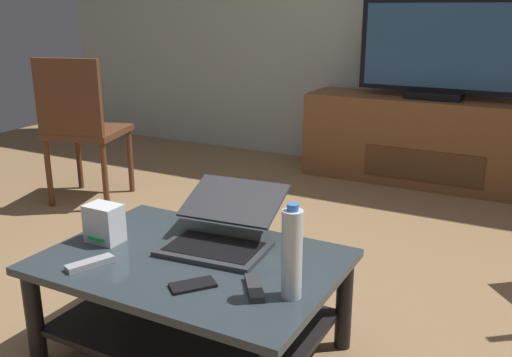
% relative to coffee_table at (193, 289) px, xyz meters
% --- Properties ---
extents(ground_plane, '(7.68, 7.68, 0.00)m').
position_rel_coffee_table_xyz_m(ground_plane, '(-0.02, 0.30, -0.27)').
color(ground_plane, olive).
extents(coffee_table, '(1.01, 0.70, 0.39)m').
position_rel_coffee_table_xyz_m(coffee_table, '(0.00, 0.00, 0.00)').
color(coffee_table, '#2D383D').
rests_on(coffee_table, ground).
extents(media_cabinet, '(1.77, 0.45, 0.61)m').
position_rel_coffee_table_xyz_m(media_cabinet, '(0.30, 2.54, 0.04)').
color(media_cabinet, brown).
rests_on(media_cabinet, ground).
extents(television, '(1.06, 0.20, 0.66)m').
position_rel_coffee_table_xyz_m(television, '(0.30, 2.52, 0.66)').
color(television, black).
rests_on(television, media_cabinet).
extents(side_chair, '(0.55, 0.55, 0.93)m').
position_rel_coffee_table_xyz_m(side_chair, '(-1.55, 1.07, 0.25)').
color(side_chair, '#59331E').
rests_on(side_chair, ground).
extents(laptop, '(0.40, 0.45, 0.19)m').
position_rel_coffee_table_xyz_m(laptop, '(0.03, 0.15, 0.18)').
color(laptop, '#333338').
rests_on(laptop, coffee_table).
extents(router_box, '(0.13, 0.10, 0.14)m').
position_rel_coffee_table_xyz_m(router_box, '(-0.36, -0.03, 0.19)').
color(router_box, silver).
rests_on(router_box, coffee_table).
extents(water_bottle_near, '(0.06, 0.06, 0.29)m').
position_rel_coffee_table_xyz_m(water_bottle_near, '(0.42, -0.08, 0.26)').
color(water_bottle_near, silver).
rests_on(water_bottle_near, coffee_table).
extents(cell_phone, '(0.14, 0.15, 0.01)m').
position_rel_coffee_table_xyz_m(cell_phone, '(0.12, -0.17, 0.12)').
color(cell_phone, black).
rests_on(cell_phone, coffee_table).
extents(tv_remote, '(0.13, 0.16, 0.02)m').
position_rel_coffee_table_xyz_m(tv_remote, '(0.30, -0.10, 0.13)').
color(tv_remote, '#2D2D30').
rests_on(tv_remote, coffee_table).
extents(soundbar_remote, '(0.10, 0.16, 0.02)m').
position_rel_coffee_table_xyz_m(soundbar_remote, '(-0.26, -0.21, 0.13)').
color(soundbar_remote, '#99999E').
rests_on(soundbar_remote, coffee_table).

